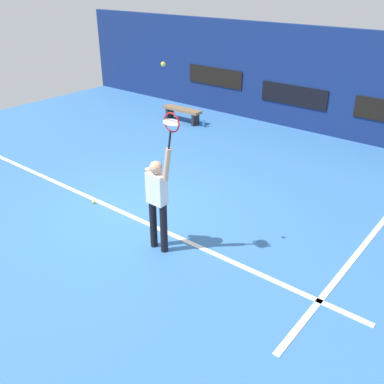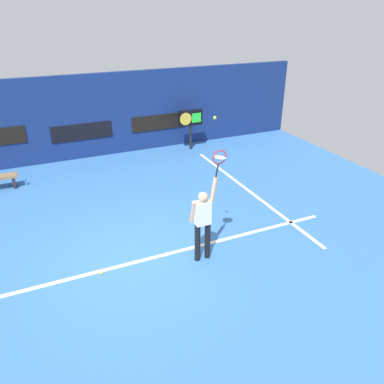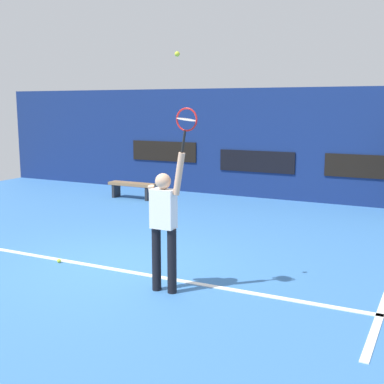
% 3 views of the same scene
% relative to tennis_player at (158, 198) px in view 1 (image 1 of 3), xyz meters
% --- Properties ---
extents(ground_plane, '(18.00, 18.00, 0.00)m').
position_rel_tennis_player_xyz_m(ground_plane, '(-1.33, 0.63, -1.01)').
color(ground_plane, '#3870B2').
extents(back_wall, '(18.00, 0.20, 3.07)m').
position_rel_tennis_player_xyz_m(back_wall, '(-1.33, 7.69, 0.52)').
color(back_wall, navy).
rests_on(back_wall, ground_plane).
extents(sponsor_banner_center, '(2.20, 0.03, 0.60)m').
position_rel_tennis_player_xyz_m(sponsor_banner_center, '(-1.33, 7.57, 0.02)').
color(sponsor_banner_center, black).
extents(sponsor_banner_portside, '(2.20, 0.03, 0.60)m').
position_rel_tennis_player_xyz_m(sponsor_banner_portside, '(-4.33, 7.57, 0.19)').
color(sponsor_banner_portside, black).
extents(court_baseline, '(10.00, 0.10, 0.01)m').
position_rel_tennis_player_xyz_m(court_baseline, '(-1.33, 0.46, -1.01)').
color(court_baseline, white).
rests_on(court_baseline, ground_plane).
extents(court_sideline, '(0.10, 7.00, 0.01)m').
position_rel_tennis_player_xyz_m(court_sideline, '(2.84, 2.63, -1.01)').
color(court_sideline, white).
rests_on(court_sideline, ground_plane).
extents(tennis_player, '(0.58, 0.31, 1.99)m').
position_rel_tennis_player_xyz_m(tennis_player, '(0.00, 0.00, 0.00)').
color(tennis_player, black).
rests_on(tennis_player, ground_plane).
extents(tennis_racket, '(0.36, 0.27, 0.62)m').
position_rel_tennis_player_xyz_m(tennis_racket, '(0.36, -0.00, 1.38)').
color(tennis_racket, black).
extents(tennis_ball, '(0.07, 0.07, 0.07)m').
position_rel_tennis_player_xyz_m(tennis_ball, '(0.22, -0.00, 2.25)').
color(tennis_ball, '#CCE033').
extents(court_bench, '(1.40, 0.36, 0.45)m').
position_rel_tennis_player_xyz_m(court_bench, '(-4.40, 5.88, -0.67)').
color(court_bench, olive).
rests_on(court_bench, ground_plane).
extents(water_bottle, '(0.07, 0.07, 0.24)m').
position_rel_tennis_player_xyz_m(water_bottle, '(-3.51, 5.88, -0.89)').
color(water_bottle, '#338CD8').
rests_on(water_bottle, ground_plane).
extents(spare_ball, '(0.07, 0.07, 0.07)m').
position_rel_tennis_player_xyz_m(spare_ball, '(-2.24, 0.35, -0.98)').
color(spare_ball, '#CCE033').
rests_on(spare_ball, ground_plane).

